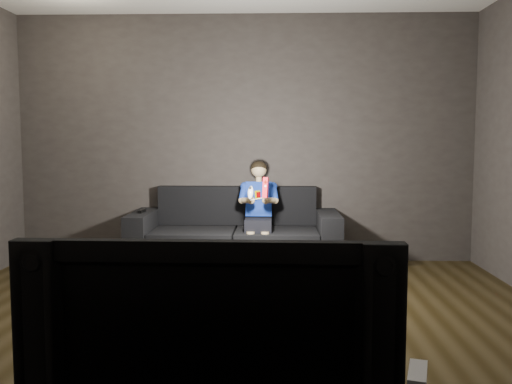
{
  "coord_description": "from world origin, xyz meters",
  "views": [
    {
      "loc": [
        0.32,
        -3.79,
        1.34
      ],
      "look_at": [
        0.15,
        1.55,
        0.85
      ],
      "focal_mm": 40.0,
      "sensor_mm": 36.0,
      "label": 1
    }
  ],
  "objects": [
    {
      "name": "coffee_table",
      "position": [
        0.13,
        0.87,
        0.36
      ],
      "size": [
        1.16,
        0.61,
        0.41
      ],
      "color": "black",
      "rests_on": "floor"
    },
    {
      "name": "tv",
      "position": [
        0.15,
        -2.27,
        0.8
      ],
      "size": [
        1.0,
        0.15,
        0.58
      ],
      "primitive_type": "imported",
      "rotation": [
        0.0,
        0.0,
        -0.02
      ],
      "color": "black",
      "rests_on": "media_console"
    },
    {
      "name": "floor",
      "position": [
        0.0,
        0.0,
        0.0
      ],
      "size": [
        5.0,
        5.0,
        0.0
      ],
      "primitive_type": "plane",
      "color": "black",
      "rests_on": "ground"
    },
    {
      "name": "nunchuk_white",
      "position": [
        0.09,
        1.68,
        0.83
      ],
      "size": [
        0.08,
        0.1,
        0.14
      ],
      "color": "white",
      "rests_on": "child"
    },
    {
      "name": "back_wall",
      "position": [
        0.0,
        2.5,
        1.35
      ],
      "size": [
        5.0,
        0.04,
        2.7
      ],
      "primitive_type": "cube",
      "color": "#352F2E",
      "rests_on": "ground"
    },
    {
      "name": "front_wall",
      "position": [
        0.0,
        -2.5,
        1.35
      ],
      "size": [
        5.0,
        0.04,
        2.7
      ],
      "primitive_type": "cube",
      "color": "#352F2E",
      "rests_on": "ground"
    },
    {
      "name": "sofa",
      "position": [
        -0.08,
        2.12,
        0.27
      ],
      "size": [
        2.15,
        0.93,
        0.83
      ],
      "color": "black",
      "rests_on": "floor"
    },
    {
      "name": "wii_remote_red",
      "position": [
        0.24,
        1.68,
        0.88
      ],
      "size": [
        0.06,
        0.08,
        0.2
      ],
      "color": "red",
      "rests_on": "child"
    },
    {
      "name": "child",
      "position": [
        0.16,
        2.06,
        0.68
      ],
      "size": [
        0.41,
        0.5,
        1.0
      ],
      "color": "black",
      "rests_on": "sofa"
    },
    {
      "name": "wii_remote_black",
      "position": [
        -1.05,
        2.05,
        0.6
      ],
      "size": [
        0.05,
        0.16,
        0.03
      ],
      "color": "black",
      "rests_on": "sofa"
    }
  ]
}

